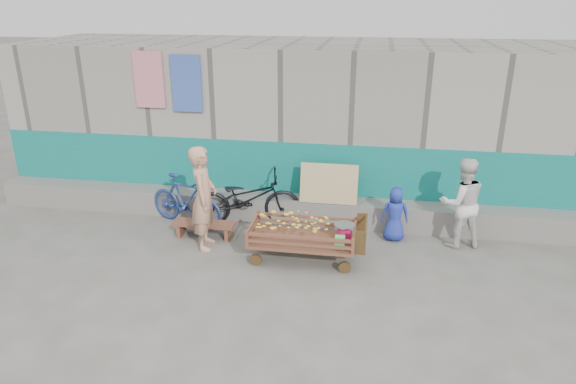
% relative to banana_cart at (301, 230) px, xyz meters
% --- Properties ---
extents(ground, '(80.00, 80.00, 0.00)m').
position_rel_banana_cart_xyz_m(ground, '(-0.01, -0.90, -0.51)').
color(ground, '#55534D').
rests_on(ground, ground).
extents(building_wall, '(12.00, 3.50, 3.00)m').
position_rel_banana_cart_xyz_m(building_wall, '(-0.01, 3.15, 0.95)').
color(building_wall, gray).
rests_on(building_wall, ground).
extents(banana_cart, '(1.78, 0.81, 0.76)m').
position_rel_banana_cart_xyz_m(banana_cart, '(0.00, 0.00, 0.00)').
color(banana_cart, brown).
rests_on(banana_cart, ground).
extents(bench, '(1.05, 0.32, 0.26)m').
position_rel_banana_cart_xyz_m(bench, '(-1.73, 0.52, -0.32)').
color(bench, brown).
rests_on(bench, ground).
extents(vendor_man, '(0.50, 0.68, 1.71)m').
position_rel_banana_cart_xyz_m(vendor_man, '(-1.59, 0.18, 0.34)').
color(vendor_man, tan).
rests_on(vendor_man, ground).
extents(woman, '(0.84, 0.73, 1.50)m').
position_rel_banana_cart_xyz_m(woman, '(2.47, 0.93, 0.24)').
color(woman, silver).
rests_on(woman, ground).
extents(child, '(0.47, 0.32, 0.93)m').
position_rel_banana_cart_xyz_m(child, '(1.44, 0.95, -0.05)').
color(child, '#203299').
rests_on(child, ground).
extents(bicycle_dark, '(1.98, 1.07, 0.99)m').
position_rel_banana_cart_xyz_m(bicycle_dark, '(-1.13, 1.15, -0.02)').
color(bicycle_dark, black).
rests_on(bicycle_dark, ground).
extents(bicycle_blue, '(1.60, 0.93, 0.93)m').
position_rel_banana_cart_xyz_m(bicycle_blue, '(-2.20, 0.95, -0.05)').
color(bicycle_blue, navy).
rests_on(bicycle_blue, ground).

